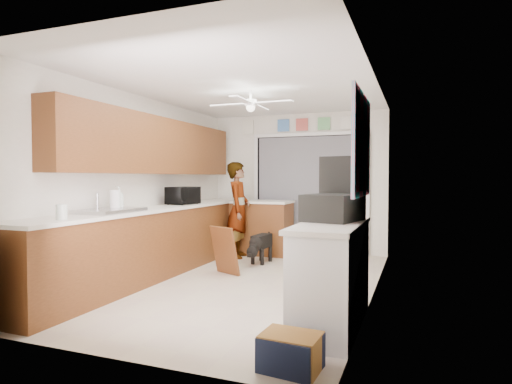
% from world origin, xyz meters
% --- Properties ---
extents(floor, '(5.00, 5.00, 0.00)m').
position_xyz_m(floor, '(0.00, 0.00, 0.00)').
color(floor, '#C0AE9B').
rests_on(floor, ground).
extents(ceiling, '(5.00, 5.00, 0.00)m').
position_xyz_m(ceiling, '(0.00, 0.00, 2.50)').
color(ceiling, white).
rests_on(ceiling, ground).
extents(wall_back, '(3.20, 0.00, 3.20)m').
position_xyz_m(wall_back, '(0.00, 2.50, 1.25)').
color(wall_back, white).
rests_on(wall_back, ground).
extents(wall_front, '(3.20, 0.00, 3.20)m').
position_xyz_m(wall_front, '(0.00, -2.50, 1.25)').
color(wall_front, white).
rests_on(wall_front, ground).
extents(wall_left, '(0.00, 5.00, 5.00)m').
position_xyz_m(wall_left, '(-1.60, 0.00, 1.25)').
color(wall_left, white).
rests_on(wall_left, ground).
extents(wall_right, '(0.00, 5.00, 5.00)m').
position_xyz_m(wall_right, '(1.60, 0.00, 1.25)').
color(wall_right, white).
rests_on(wall_right, ground).
extents(left_base_cabinets, '(0.60, 4.80, 0.90)m').
position_xyz_m(left_base_cabinets, '(-1.30, 0.00, 0.45)').
color(left_base_cabinets, brown).
rests_on(left_base_cabinets, floor).
extents(left_countertop, '(0.62, 4.80, 0.04)m').
position_xyz_m(left_countertop, '(-1.29, 0.00, 0.92)').
color(left_countertop, white).
rests_on(left_countertop, left_base_cabinets).
extents(upper_cabinets, '(0.32, 4.00, 0.80)m').
position_xyz_m(upper_cabinets, '(-1.44, 0.20, 1.80)').
color(upper_cabinets, brown).
rests_on(upper_cabinets, wall_left).
extents(sink_basin, '(0.50, 0.76, 0.06)m').
position_xyz_m(sink_basin, '(-1.29, -1.00, 0.95)').
color(sink_basin, silver).
rests_on(sink_basin, left_countertop).
extents(faucet, '(0.03, 0.03, 0.22)m').
position_xyz_m(faucet, '(-1.48, -1.00, 1.05)').
color(faucet, silver).
rests_on(faucet, left_countertop).
extents(peninsula_base, '(1.00, 0.60, 0.90)m').
position_xyz_m(peninsula_base, '(-0.50, 2.00, 0.45)').
color(peninsula_base, brown).
rests_on(peninsula_base, floor).
extents(peninsula_top, '(1.04, 0.64, 0.04)m').
position_xyz_m(peninsula_top, '(-0.50, 2.00, 0.92)').
color(peninsula_top, white).
rests_on(peninsula_top, peninsula_base).
extents(back_opening_recess, '(2.00, 0.06, 2.10)m').
position_xyz_m(back_opening_recess, '(0.25, 2.47, 1.05)').
color(back_opening_recess, black).
rests_on(back_opening_recess, wall_back).
extents(curtain_panel, '(1.90, 0.03, 2.05)m').
position_xyz_m(curtain_panel, '(0.25, 2.43, 1.05)').
color(curtain_panel, slate).
rests_on(curtain_panel, wall_back).
extents(door_trim_left, '(0.06, 0.04, 2.10)m').
position_xyz_m(door_trim_left, '(-0.77, 2.44, 1.05)').
color(door_trim_left, white).
rests_on(door_trim_left, wall_back).
extents(door_trim_right, '(0.06, 0.04, 2.10)m').
position_xyz_m(door_trim_right, '(1.27, 2.44, 1.05)').
color(door_trim_right, white).
rests_on(door_trim_right, wall_back).
extents(door_trim_head, '(2.10, 0.04, 0.06)m').
position_xyz_m(door_trim_head, '(0.25, 2.44, 2.12)').
color(door_trim_head, white).
rests_on(door_trim_head, wall_back).
extents(header_frame_1, '(0.22, 0.02, 0.22)m').
position_xyz_m(header_frame_1, '(-0.25, 2.47, 2.30)').
color(header_frame_1, '#4A7DC5').
rests_on(header_frame_1, wall_back).
extents(header_frame_2, '(0.22, 0.02, 0.22)m').
position_xyz_m(header_frame_2, '(0.10, 2.47, 2.30)').
color(header_frame_2, '#C25148').
rests_on(header_frame_2, wall_back).
extents(header_frame_3, '(0.22, 0.02, 0.22)m').
position_xyz_m(header_frame_3, '(0.50, 2.47, 2.30)').
color(header_frame_3, '#69B872').
rests_on(header_frame_3, wall_back).
extents(header_frame_4, '(0.22, 0.02, 0.22)m').
position_xyz_m(header_frame_4, '(0.90, 2.47, 2.30)').
color(header_frame_4, silver).
rests_on(header_frame_4, wall_back).
extents(route66_sign, '(0.22, 0.02, 0.26)m').
position_xyz_m(route66_sign, '(-0.95, 2.47, 2.30)').
color(route66_sign, silver).
rests_on(route66_sign, wall_back).
extents(right_counter_base, '(0.50, 1.40, 0.90)m').
position_xyz_m(right_counter_base, '(1.35, -1.20, 0.45)').
color(right_counter_base, white).
rests_on(right_counter_base, floor).
extents(right_counter_top, '(0.54, 1.44, 0.04)m').
position_xyz_m(right_counter_top, '(1.34, -1.20, 0.92)').
color(right_counter_top, white).
rests_on(right_counter_top, right_counter_base).
extents(abstract_painting, '(0.03, 1.15, 0.95)m').
position_xyz_m(abstract_painting, '(1.58, -1.00, 1.65)').
color(abstract_painting, '#FF5D8D').
rests_on(abstract_painting, wall_right).
extents(ceiling_fan, '(1.14, 1.14, 0.24)m').
position_xyz_m(ceiling_fan, '(0.00, 0.20, 2.32)').
color(ceiling_fan, white).
rests_on(ceiling_fan, ceiling).
extents(microwave, '(0.38, 0.51, 0.27)m').
position_xyz_m(microwave, '(-1.27, 0.61, 1.07)').
color(microwave, black).
rests_on(microwave, left_countertop).
extents(soap_bottle, '(0.13, 0.13, 0.30)m').
position_xyz_m(soap_bottle, '(-1.40, -0.71, 1.09)').
color(soap_bottle, silver).
rests_on(soap_bottle, left_countertop).
extents(jar_a, '(0.12, 0.12, 0.15)m').
position_xyz_m(jar_a, '(-1.17, -1.85, 1.01)').
color(jar_a, silver).
rests_on(jar_a, left_countertop).
extents(paper_towel_roll, '(0.16, 0.16, 0.26)m').
position_xyz_m(paper_towel_roll, '(-1.36, -0.83, 1.07)').
color(paper_towel_roll, white).
rests_on(paper_towel_roll, left_countertop).
extents(suitcase, '(0.56, 0.67, 0.25)m').
position_xyz_m(suitcase, '(1.32, -1.01, 1.07)').
color(suitcase, black).
rests_on(suitcase, right_counter_top).
extents(suitcase_rim, '(0.55, 0.66, 0.02)m').
position_xyz_m(suitcase_rim, '(1.32, -1.01, 0.96)').
color(suitcase_rim, yellow).
rests_on(suitcase_rim, suitcase).
extents(suitcase_lid, '(0.42, 0.12, 0.50)m').
position_xyz_m(suitcase_lid, '(1.32, -0.72, 1.32)').
color(suitcase_lid, black).
rests_on(suitcase_lid, suitcase).
extents(cardboard_box, '(0.43, 0.33, 0.25)m').
position_xyz_m(cardboard_box, '(1.25, -2.20, 0.13)').
color(cardboard_box, '#A27532').
rests_on(cardboard_box, floor).
extents(navy_crate, '(0.43, 0.37, 0.24)m').
position_xyz_m(navy_crate, '(1.25, -2.20, 0.12)').
color(navy_crate, '#141A32').
rests_on(navy_crate, floor).
extents(cabinet_door_panel, '(0.48, 0.34, 0.67)m').
position_xyz_m(cabinet_door_panel, '(-0.42, 0.29, 0.34)').
color(cabinet_door_panel, brown).
rests_on(cabinet_door_panel, floor).
extents(man, '(0.50, 0.65, 1.61)m').
position_xyz_m(man, '(-0.75, 1.55, 0.80)').
color(man, white).
rests_on(man, floor).
extents(dog, '(0.31, 0.66, 0.50)m').
position_xyz_m(dog, '(-0.22, 1.24, 0.25)').
color(dog, black).
rests_on(dog, floor).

